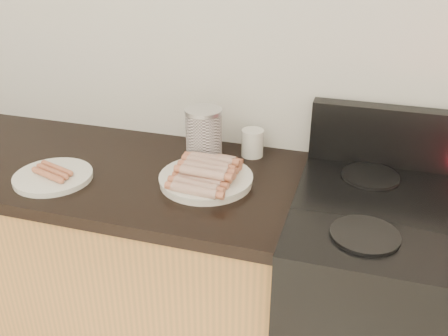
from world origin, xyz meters
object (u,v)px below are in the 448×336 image
(stove, at_px, (404,334))
(mug, at_px, (252,143))
(canister, at_px, (204,136))
(main_plate, at_px, (206,180))
(side_plate, at_px, (53,177))

(stove, height_order, mug, mug)
(stove, distance_m, canister, 0.91)
(stove, distance_m, mug, 0.79)
(canister, bearing_deg, main_plate, -68.97)
(mug, bearing_deg, stove, -22.77)
(main_plate, xyz_separation_m, mug, (0.09, 0.24, 0.04))
(stove, xyz_separation_m, main_plate, (-0.66, 0.00, 0.45))
(stove, height_order, main_plate, main_plate)
(main_plate, bearing_deg, stove, -0.31)
(main_plate, height_order, side_plate, main_plate)
(stove, bearing_deg, main_plate, 179.69)
(mug, bearing_deg, side_plate, -147.67)
(stove, xyz_separation_m, mug, (-0.57, 0.24, 0.49))
(side_plate, distance_m, mug, 0.67)
(canister, height_order, mug, canister)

